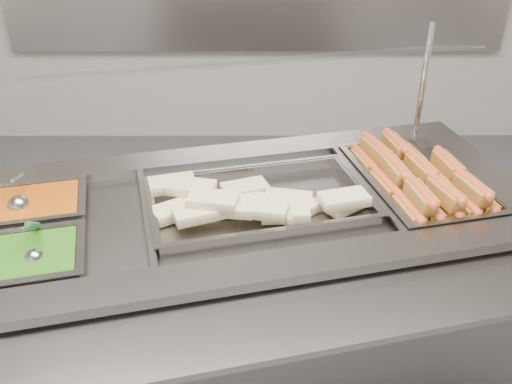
{
  "coord_description": "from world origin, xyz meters",
  "views": [
    {
      "loc": [
        -0.01,
        -1.03,
        1.62
      ],
      "look_at": [
        -0.01,
        0.36,
        0.81
      ],
      "focal_mm": 40.0,
      "sensor_mm": 36.0,
      "label": 1
    }
  ],
  "objects_px": {
    "steam_counter": "(243,307)",
    "ladle": "(19,204)",
    "sneeze_guard": "(225,68)",
    "pan_hotdogs": "(417,188)",
    "pan_wraps": "(259,205)",
    "serving_spoon": "(34,252)"
  },
  "relations": [
    {
      "from": "steam_counter",
      "to": "pan_wraps",
      "type": "relative_size",
      "value": 2.68
    },
    {
      "from": "pan_hotdogs",
      "to": "pan_wraps",
      "type": "bearing_deg",
      "value": -166.35
    },
    {
      "from": "ladle",
      "to": "serving_spoon",
      "type": "xyz_separation_m",
      "value": [
        0.12,
        -0.23,
        0.0
      ]
    },
    {
      "from": "pan_wraps",
      "to": "serving_spoon",
      "type": "distance_m",
      "value": 0.61
    },
    {
      "from": "steam_counter",
      "to": "pan_hotdogs",
      "type": "distance_m",
      "value": 0.66
    },
    {
      "from": "ladle",
      "to": "pan_hotdogs",
      "type": "bearing_deg",
      "value": 7.96
    },
    {
      "from": "sneeze_guard",
      "to": "ladle",
      "type": "distance_m",
      "value": 0.69
    },
    {
      "from": "pan_hotdogs",
      "to": "ladle",
      "type": "relative_size",
      "value": 3.11
    },
    {
      "from": "pan_hotdogs",
      "to": "serving_spoon",
      "type": "xyz_separation_m",
      "value": [
        -1.03,
        -0.39,
        0.05
      ]
    },
    {
      "from": "steam_counter",
      "to": "sneeze_guard",
      "type": "distance_m",
      "value": 0.74
    },
    {
      "from": "steam_counter",
      "to": "serving_spoon",
      "type": "relative_size",
      "value": 11.44
    },
    {
      "from": "steam_counter",
      "to": "ladle",
      "type": "relative_size",
      "value": 10.23
    },
    {
      "from": "steam_counter",
      "to": "pan_hotdogs",
      "type": "bearing_deg",
      "value": 13.65
    },
    {
      "from": "ladle",
      "to": "serving_spoon",
      "type": "distance_m",
      "value": 0.25
    },
    {
      "from": "sneeze_guard",
      "to": "serving_spoon",
      "type": "height_order",
      "value": "sneeze_guard"
    },
    {
      "from": "sneeze_guard",
      "to": "serving_spoon",
      "type": "bearing_deg",
      "value": -135.42
    },
    {
      "from": "serving_spoon",
      "to": "steam_counter",
      "type": "bearing_deg",
      "value": 27.35
    },
    {
      "from": "pan_wraps",
      "to": "serving_spoon",
      "type": "height_order",
      "value": "serving_spoon"
    },
    {
      "from": "pan_wraps",
      "to": "ladle",
      "type": "relative_size",
      "value": 3.82
    },
    {
      "from": "pan_wraps",
      "to": "serving_spoon",
      "type": "bearing_deg",
      "value": -153.83
    },
    {
      "from": "serving_spoon",
      "to": "pan_hotdogs",
      "type": "bearing_deg",
      "value": 20.54
    },
    {
      "from": "ladle",
      "to": "steam_counter",
      "type": "bearing_deg",
      "value": 2.86
    }
  ]
}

